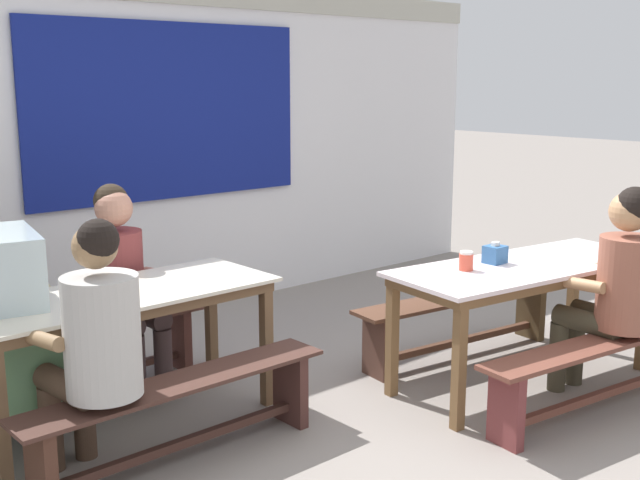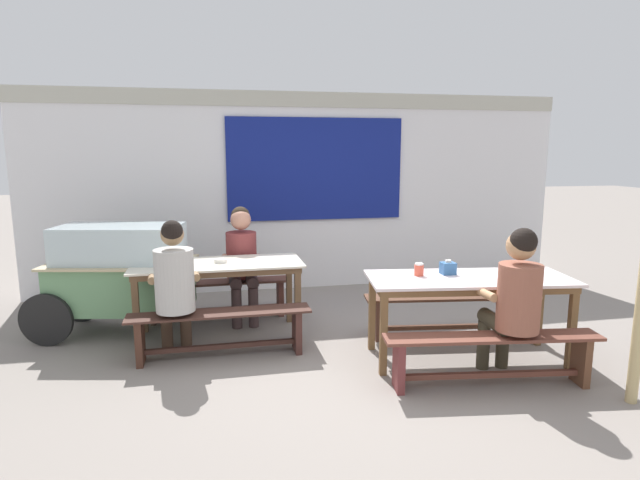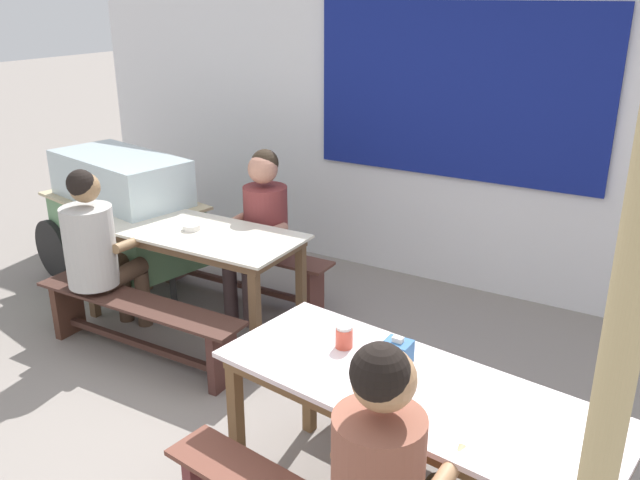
{
  "view_description": "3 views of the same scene",
  "coord_description": "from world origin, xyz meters",
  "views": [
    {
      "loc": [
        -3.07,
        -2.88,
        1.9
      ],
      "look_at": [
        -0.05,
        0.58,
        0.95
      ],
      "focal_mm": 44.36,
      "sensor_mm": 36.0,
      "label": 1
    },
    {
      "loc": [
        -1.19,
        -4.28,
        1.9
      ],
      "look_at": [
        -0.2,
        0.62,
        1.02
      ],
      "focal_mm": 28.93,
      "sensor_mm": 36.0,
      "label": 2
    },
    {
      "loc": [
        1.95,
        -2.5,
        2.4
      ],
      "look_at": [
        0.16,
        0.49,
        1.09
      ],
      "focal_mm": 37.49,
      "sensor_mm": 36.0,
      "label": 3
    }
  ],
  "objects": [
    {
      "name": "person_left_back_turned",
      "position": [
        -1.58,
        0.4,
        0.73
      ],
      "size": [
        0.48,
        0.61,
        1.3
      ],
      "color": "#4B3628",
      "rests_on": "ground_plane"
    },
    {
      "name": "bench_near_back",
      "position": [
        1.09,
        0.43,
        0.29
      ],
      "size": [
        1.7,
        0.49,
        0.43
      ],
      "color": "#513222",
      "rests_on": "ground_plane"
    },
    {
      "name": "bench_far_front",
      "position": [
        -1.19,
        0.34,
        0.28
      ],
      "size": [
        1.67,
        0.3,
        0.43
      ],
      "color": "#412720",
      "rests_on": "ground_plane"
    },
    {
      "name": "tissue_box",
      "position": [
        0.88,
        0.0,
        0.83
      ],
      "size": [
        0.12,
        0.11,
        0.13
      ],
      "color": "#316098",
      "rests_on": "dining_table_near"
    },
    {
      "name": "person_center_facing",
      "position": [
        -0.93,
        1.43,
        0.73
      ],
      "size": [
        0.46,
        0.6,
        1.28
      ],
      "color": "#433232",
      "rests_on": "ground_plane"
    },
    {
      "name": "backdrop_wall",
      "position": [
        0.01,
        2.69,
        1.4
      ],
      "size": [
        7.31,
        0.23,
        2.66
      ],
      "color": "silver",
      "rests_on": "ground_plane"
    },
    {
      "name": "soup_bowl",
      "position": [
        -1.17,
        0.91,
        0.79
      ],
      "size": [
        0.13,
        0.13,
        0.04
      ],
      "primitive_type": "cylinder",
      "color": "silver",
      "rests_on": "dining_table_far"
    },
    {
      "name": "dining_table_far",
      "position": [
        -1.19,
        0.92,
        0.69
      ],
      "size": [
        1.71,
        0.71,
        0.77
      ],
      "color": "beige",
      "rests_on": "ground_plane"
    },
    {
      "name": "bench_near_front",
      "position": [
        0.94,
        -0.71,
        0.29
      ],
      "size": [
        1.77,
        0.48,
        0.43
      ],
      "color": "brown",
      "rests_on": "ground_plane"
    },
    {
      "name": "bench_far_back",
      "position": [
        -1.2,
        1.49,
        0.29
      ],
      "size": [
        1.66,
        0.28,
        0.43
      ],
      "color": "brown",
      "rests_on": "ground_plane"
    },
    {
      "name": "dining_table_near",
      "position": [
        1.02,
        -0.14,
        0.7
      ],
      "size": [
        1.89,
        0.93,
        0.77
      ],
      "color": "silver",
      "rests_on": "ground_plane"
    },
    {
      "name": "person_near_front",
      "position": [
        1.14,
        -0.67,
        0.75
      ],
      "size": [
        0.46,
        0.6,
        1.31
      ],
      "color": "#403A2A",
      "rests_on": "ground_plane"
    },
    {
      "name": "condiment_jar",
      "position": [
        0.59,
        -0.0,
        0.83
      ],
      "size": [
        0.08,
        0.08,
        0.12
      ],
      "color": "#D54E39",
      "rests_on": "dining_table_near"
    },
    {
      "name": "ground_plane",
      "position": [
        0.0,
        0.0,
        0.0
      ],
      "size": [
        40.0,
        40.0,
        0.0
      ],
      "primitive_type": "plane",
      "color": "gray"
    }
  ]
}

